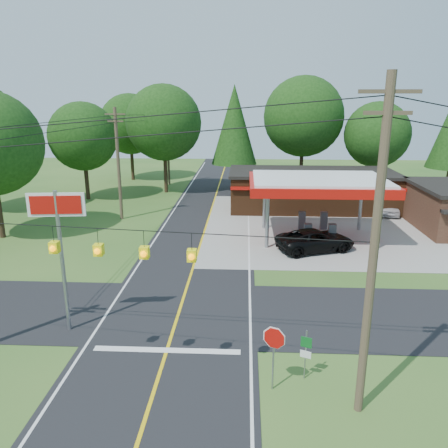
{
  "coord_description": "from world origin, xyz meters",
  "views": [
    {
      "loc": [
        3.36,
        -20.39,
        10.7
      ],
      "look_at": [
        2.0,
        7.0,
        2.8
      ],
      "focal_mm": 35.0,
      "sensor_mm": 36.0,
      "label": 1
    }
  ],
  "objects_px": {
    "big_stop_sign": "(59,229)",
    "octagonal_stop_sign": "(274,343)",
    "sedan_car": "(387,206)",
    "suv_car": "(315,240)",
    "gas_canopy": "(319,185)"
  },
  "relations": [
    {
      "from": "gas_canopy",
      "to": "sedan_car",
      "type": "distance_m",
      "value": 11.84
    },
    {
      "from": "big_stop_sign",
      "to": "octagonal_stop_sign",
      "type": "distance_m",
      "value": 10.76
    },
    {
      "from": "gas_canopy",
      "to": "octagonal_stop_sign",
      "type": "distance_m",
      "value": 19.67
    },
    {
      "from": "octagonal_stop_sign",
      "to": "sedan_car",
      "type": "bearing_deg",
      "value": 65.17
    },
    {
      "from": "suv_car",
      "to": "octagonal_stop_sign",
      "type": "height_order",
      "value": "octagonal_stop_sign"
    },
    {
      "from": "big_stop_sign",
      "to": "octagonal_stop_sign",
      "type": "relative_size",
      "value": 2.57
    },
    {
      "from": "big_stop_sign",
      "to": "octagonal_stop_sign",
      "type": "xyz_separation_m",
      "value": [
        9.5,
        -4.0,
        -3.07
      ]
    },
    {
      "from": "sedan_car",
      "to": "big_stop_sign",
      "type": "height_order",
      "value": "big_stop_sign"
    },
    {
      "from": "gas_canopy",
      "to": "suv_car",
      "type": "height_order",
      "value": "gas_canopy"
    },
    {
      "from": "gas_canopy",
      "to": "octagonal_stop_sign",
      "type": "relative_size",
      "value": 3.99
    },
    {
      "from": "big_stop_sign",
      "to": "octagonal_stop_sign",
      "type": "bearing_deg",
      "value": -22.86
    },
    {
      "from": "gas_canopy",
      "to": "sedan_car",
      "type": "bearing_deg",
      "value": 45.0
    },
    {
      "from": "gas_canopy",
      "to": "big_stop_sign",
      "type": "bearing_deg",
      "value": -133.01
    },
    {
      "from": "suv_car",
      "to": "sedan_car",
      "type": "relative_size",
      "value": 1.25
    },
    {
      "from": "suv_car",
      "to": "octagonal_stop_sign",
      "type": "xyz_separation_m",
      "value": [
        -4.0,
        -16.01,
        1.2
      ]
    }
  ]
}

